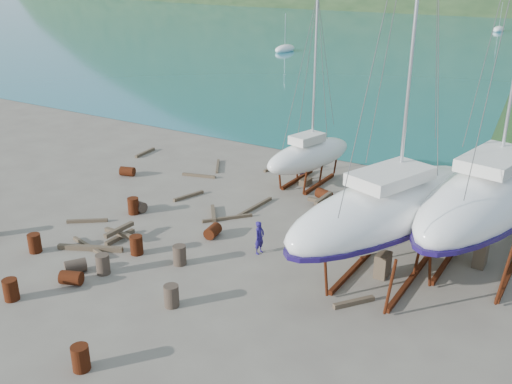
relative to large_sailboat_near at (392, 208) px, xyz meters
The scene contains 37 objects.
ground 8.59m from the large_sailboat_near, 162.91° to the right, with size 600.00×600.00×0.00m, color #62574E.
moored_boat_left 68.92m from the large_sailboat_near, 123.21° to the left, with size 2.00×5.00×6.05m.
moored_boat_far 108.80m from the large_sailboat_near, 98.31° to the left, with size 2.00×5.00×6.05m.
large_sailboat_near is the anchor object (origin of this frame).
large_sailboat_far 4.53m from the large_sailboat_near, 43.79° to the left, with size 5.77×12.80×19.52m.
small_sailboat_shore 10.96m from the large_sailboat_near, 135.31° to the left, with size 3.67×7.09×10.85m.
worker 6.06m from the large_sailboat_near, 164.01° to the right, with size 0.57×0.37×1.55m, color navy.
drum_1 13.51m from the large_sailboat_near, 146.99° to the right, with size 0.58×0.58×0.88m, color #2D2823.
drum_2 18.29m from the large_sailboat_near, behind, with size 0.58×0.58×0.88m, color #59240F.
drum_3 15.49m from the large_sailboat_near, 138.98° to the right, with size 0.58×0.58×0.88m, color #59240F.
drum_4 8.66m from the large_sailboat_near, 134.89° to the left, with size 0.58×0.58×0.88m, color #59240F.
drum_5 9.27m from the large_sailboat_near, 151.19° to the right, with size 0.58×0.58×0.88m, color #2D2823.
drum_6 8.75m from the large_sailboat_near, behind, with size 0.58×0.58×0.88m, color #59240F.
drum_7 13.19m from the large_sailboat_near, 117.67° to the right, with size 0.58×0.58×0.88m, color #59240F.
drum_10 11.36m from the large_sailboat_near, 155.51° to the right, with size 0.58×0.58×0.88m, color #59240F.
drum_11 6.15m from the large_sailboat_near, 149.96° to the left, with size 0.58×0.58×0.88m, color #2D2823.
drum_12 13.45m from the large_sailboat_near, 142.67° to the right, with size 0.58×0.58×0.88m, color #59240F.
drum_13 15.93m from the large_sailboat_near, 153.90° to the right, with size 0.58×0.58×0.88m, color #59240F.
drum_14 13.70m from the large_sailboat_near, behind, with size 0.58×0.58×0.88m, color #59240F.
drum_15 13.72m from the large_sailboat_near, behind, with size 0.58×0.58×0.88m, color #2D2823.
drum_16 12.31m from the large_sailboat_near, 146.37° to the right, with size 0.58×0.58×0.88m, color #2D2823.
drum_17 9.57m from the large_sailboat_near, 130.28° to the right, with size 0.58×0.58×0.88m, color #2D2823.
timber_0 16.07m from the large_sailboat_near, 153.05° to the left, with size 0.14×2.48×0.14m, color brown.
timber_1 4.29m from the large_sailboat_near, 92.11° to the right, with size 0.19×1.74×0.19m, color brown.
timber_2 21.34m from the large_sailboat_near, 161.35° to the left, with size 0.19×2.08×0.19m, color brown.
timber_3 13.68m from the large_sailboat_near, 156.29° to the right, with size 0.15×2.89×0.15m, color brown.
timber_4 12.88m from the large_sailboat_near, behind, with size 0.17×2.01×0.17m, color brown.
timber_6 13.97m from the large_sailboat_near, 131.70° to the left, with size 0.19×1.74×0.19m, color brown.
timber_8 10.20m from the large_sailboat_near, behind, with size 0.19×1.95×0.19m, color brown.
timber_9 14.45m from the large_sailboat_near, 140.29° to the left, with size 0.15×2.28×0.15m, color brown.
timber_10 9.24m from the large_sailboat_near, 162.29° to the left, with size 0.16×3.06×0.16m, color brown.
timber_11 9.27m from the large_sailboat_near, behind, with size 0.15×2.65×0.15m, color brown.
timber_12 15.29m from the large_sailboat_near, 166.89° to the right, with size 0.17×2.04×0.17m, color brown.
timber_16 13.62m from the large_sailboat_near, 155.66° to the right, with size 0.23×3.05×0.23m, color brown.
timber_17 15.16m from the large_sailboat_near, 160.19° to the left, with size 0.16×2.16×0.16m, color brown.
timber_pile_fore 12.74m from the large_sailboat_near, 161.67° to the right, with size 1.80×1.80×0.60m.
timber_pile_aft 7.68m from the large_sailboat_near, 138.11° to the left, with size 1.80×1.80×0.60m.
Camera 1 is at (14.48, -18.78, 12.05)m, focal length 40.00 mm.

